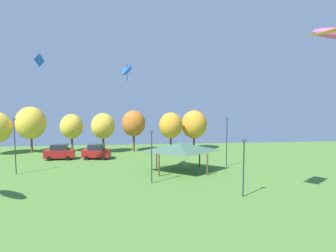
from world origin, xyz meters
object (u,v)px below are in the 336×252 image
(kite_flying_3, at_px, (127,70))
(treeline_tree_4, at_px, (134,123))
(treeline_tree_6, at_px, (194,124))
(park_pavilion, at_px, (181,147))
(treeline_tree_3, at_px, (103,126))
(parked_car_second_from_left, at_px, (96,152))
(light_post_3, at_px, (15,143))
(treeline_tree_1, at_px, (31,123))
(light_post_1, at_px, (152,153))
(light_post_2, at_px, (227,139))
(treeline_tree_2, at_px, (72,126))
(parked_car_leftmost, at_px, (59,152))
(light_post_0, at_px, (244,164))
(kite_flying_0, at_px, (39,60))
(treeline_tree_5, at_px, (171,125))

(kite_flying_3, bearing_deg, treeline_tree_4, 88.08)
(treeline_tree_4, bearing_deg, treeline_tree_6, 6.08)
(park_pavilion, relative_size, treeline_tree_3, 1.11)
(parked_car_second_from_left, relative_size, treeline_tree_4, 0.61)
(light_post_3, relative_size, treeline_tree_1, 0.88)
(treeline_tree_3, bearing_deg, parked_car_second_from_left, -95.14)
(park_pavilion, bearing_deg, kite_flying_3, -169.44)
(light_post_1, relative_size, treeline_tree_6, 0.81)
(light_post_2, relative_size, light_post_3, 0.97)
(parked_car_second_from_left, bearing_deg, kite_flying_3, -55.99)
(light_post_2, distance_m, treeline_tree_2, 26.80)
(treeline_tree_6, bearing_deg, parked_car_leftmost, -162.43)
(treeline_tree_1, xyz_separation_m, treeline_tree_2, (6.55, 0.31, -0.69))
(light_post_3, height_order, treeline_tree_3, light_post_3)
(kite_flying_3, xyz_separation_m, treeline_tree_6, (11.25, 17.19, -7.86))
(treeline_tree_3, height_order, treeline_tree_6, treeline_tree_6)
(treeline_tree_1, xyz_separation_m, treeline_tree_4, (17.09, -0.77, -0.18))
(kite_flying_3, height_order, light_post_0, kite_flying_3)
(treeline_tree_2, height_order, treeline_tree_6, treeline_tree_6)
(treeline_tree_4, bearing_deg, light_post_2, -45.95)
(parked_car_leftmost, bearing_deg, treeline_tree_4, 25.70)
(kite_flying_0, bearing_deg, parked_car_second_from_left, 48.38)
(parked_car_second_from_left, height_order, treeline_tree_2, treeline_tree_2)
(kite_flying_3, height_order, treeline_tree_2, kite_flying_3)
(parked_car_leftmost, xyz_separation_m, light_post_0, (21.17, -19.35, 1.96))
(light_post_2, bearing_deg, treeline_tree_5, 117.36)
(park_pavilion, xyz_separation_m, treeline_tree_6, (4.81, 16.00, 1.40))
(treeline_tree_2, bearing_deg, treeline_tree_6, 0.19)
(light_post_1, relative_size, light_post_3, 0.84)
(kite_flying_3, distance_m, treeline_tree_2, 21.39)
(kite_flying_3, distance_m, parked_car_leftmost, 18.48)
(light_post_0, xyz_separation_m, treeline_tree_4, (-10.20, 25.08, 1.75))
(kite_flying_3, relative_size, light_post_1, 0.55)
(park_pavilion, distance_m, treeline_tree_1, 27.85)
(light_post_0, xyz_separation_m, light_post_1, (-8.16, 5.29, 0.16))
(light_post_2, height_order, treeline_tree_1, treeline_tree_1)
(park_pavilion, height_order, light_post_3, light_post_3)
(parked_car_second_from_left, distance_m, treeline_tree_3, 6.26)
(light_post_0, relative_size, treeline_tree_2, 0.84)
(parked_car_leftmost, distance_m, treeline_tree_2, 7.52)
(parked_car_second_from_left, bearing_deg, treeline_tree_4, 54.33)
(parked_car_leftmost, distance_m, light_post_0, 28.75)
(treeline_tree_1, bearing_deg, parked_car_leftmost, -46.70)
(light_post_0, bearing_deg, light_post_2, 79.91)
(treeline_tree_4, distance_m, treeline_tree_6, 10.77)
(park_pavilion, height_order, treeline_tree_6, treeline_tree_6)
(treeline_tree_3, distance_m, treeline_tree_6, 15.89)
(treeline_tree_4, bearing_deg, treeline_tree_3, -173.08)
(parked_car_second_from_left, relative_size, light_post_0, 0.80)
(parked_car_leftmost, height_order, park_pavilion, park_pavilion)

